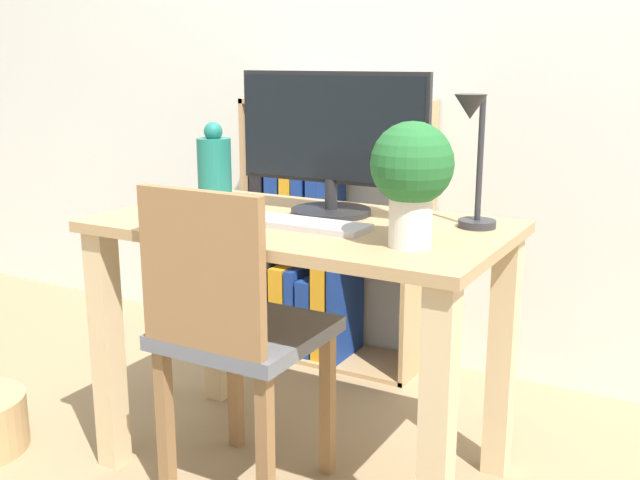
# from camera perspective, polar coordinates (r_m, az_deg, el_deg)

# --- Properties ---
(ground_plane) EXTENTS (10.00, 10.00, 0.00)m
(ground_plane) POSITION_cam_1_polar(r_m,az_deg,el_deg) (2.33, -1.26, -16.82)
(ground_plane) COLOR #997F5B
(wall_back) EXTENTS (8.00, 0.05, 2.60)m
(wall_back) POSITION_cam_1_polar(r_m,az_deg,el_deg) (2.87, 8.73, 15.90)
(wall_back) COLOR silver
(wall_back) RESTS_ON ground_plane
(desk) EXTENTS (1.12, 0.63, 0.75)m
(desk) POSITION_cam_1_polar(r_m,az_deg,el_deg) (2.09, -1.34, -2.95)
(desk) COLOR tan
(desk) RESTS_ON ground_plane
(monitor) EXTENTS (0.58, 0.23, 0.40)m
(monitor) POSITION_cam_1_polar(r_m,az_deg,el_deg) (2.11, 0.89, 7.87)
(monitor) COLOR #232326
(monitor) RESTS_ON desk
(keyboard) EXTENTS (0.37, 0.12, 0.02)m
(keyboard) POSITION_cam_1_polar(r_m,az_deg,el_deg) (1.98, -1.45, 1.25)
(keyboard) COLOR #B2B2B7
(keyboard) RESTS_ON desk
(vase) EXTENTS (0.10, 0.10, 0.25)m
(vase) POSITION_cam_1_polar(r_m,az_deg,el_deg) (2.31, -8.05, 5.46)
(vase) COLOR #1E7266
(vase) RESTS_ON desk
(desk_lamp) EXTENTS (0.10, 0.19, 0.35)m
(desk_lamp) POSITION_cam_1_polar(r_m,az_deg,el_deg) (1.93, 11.64, 6.79)
(desk_lamp) COLOR #2D2D33
(desk_lamp) RESTS_ON desk
(potted_plant) EXTENTS (0.20, 0.20, 0.30)m
(potted_plant) POSITION_cam_1_polar(r_m,az_deg,el_deg) (1.75, 7.01, 5.16)
(potted_plant) COLOR silver
(potted_plant) RESTS_ON desk
(chair) EXTENTS (0.40, 0.40, 0.88)m
(chair) POSITION_cam_1_polar(r_m,az_deg,el_deg) (2.00, -6.64, -6.73)
(chair) COLOR slate
(chair) RESTS_ON ground_plane
(bookshelf) EXTENTS (0.70, 0.28, 1.03)m
(bookshelf) POSITION_cam_1_polar(r_m,az_deg,el_deg) (2.98, -0.53, -0.39)
(bookshelf) COLOR tan
(bookshelf) RESTS_ON ground_plane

